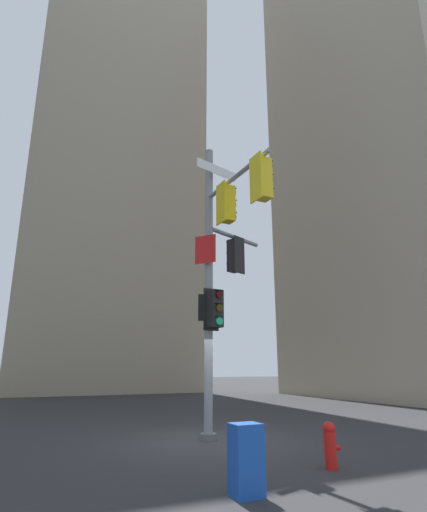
# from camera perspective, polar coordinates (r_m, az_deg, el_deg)

# --- Properties ---
(ground) EXTENTS (120.00, 120.00, 0.00)m
(ground) POSITION_cam_1_polar(r_m,az_deg,el_deg) (11.36, -0.74, -24.23)
(ground) COLOR #2D2D30
(building_tower_right) EXTENTS (14.50, 14.50, 36.24)m
(building_tower_right) POSITION_cam_1_polar(r_m,az_deg,el_deg) (34.30, 25.33, 14.86)
(building_tower_right) COLOR tan
(building_tower_right) RESTS_ON ground
(building_mid_block) EXTENTS (13.43, 13.43, 41.62)m
(building_mid_block) POSITION_cam_1_polar(r_m,az_deg,el_deg) (40.48, -13.97, 13.36)
(building_mid_block) COLOR tan
(building_mid_block) RESTS_ON ground
(signal_pole_assembly) EXTENTS (2.78, 4.11, 8.15)m
(signal_pole_assembly) POSITION_cam_1_polar(r_m,az_deg,el_deg) (11.21, 1.32, -0.20)
(signal_pole_assembly) COLOR gray
(signal_pole_assembly) RESTS_ON ground
(fire_hydrant) EXTENTS (0.33, 0.23, 0.81)m
(fire_hydrant) POSITION_cam_1_polar(r_m,az_deg,el_deg) (8.54, 15.90, -23.83)
(fire_hydrant) COLOR red
(fire_hydrant) RESTS_ON ground
(newspaper_box) EXTENTS (0.45, 0.36, 0.98)m
(newspaper_box) POSITION_cam_1_polar(r_m,az_deg,el_deg) (6.66, 4.57, -26.35)
(newspaper_box) COLOR #194CB2
(newspaper_box) RESTS_ON ground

